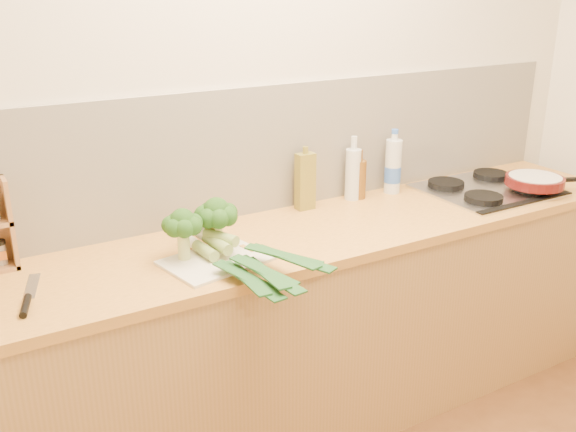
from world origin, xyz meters
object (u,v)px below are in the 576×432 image
at_px(chopping_board, 216,260).
at_px(skillet, 535,181).
at_px(gas_hob, 488,188).
at_px(chefs_knife, 27,301).

xyz_separation_m(chopping_board, skillet, (1.61, -0.04, 0.06)).
distance_m(gas_hob, skillet, 0.22).
distance_m(chefs_knife, skillet, 2.25).
bearing_deg(chopping_board, gas_hob, -7.79).
bearing_deg(skillet, chopping_board, -158.88).
xyz_separation_m(gas_hob, chopping_board, (-1.45, -0.09, -0.01)).
relative_size(chopping_board, chefs_knife, 1.13).
xyz_separation_m(chopping_board, chefs_knife, (-0.63, 0.01, 0.00)).
height_order(chopping_board, skillet, skillet).
bearing_deg(gas_hob, skillet, -38.76).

